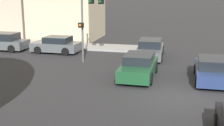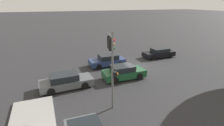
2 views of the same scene
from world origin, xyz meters
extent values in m
plane|color=#28282B|center=(0.00, 0.00, 0.00)|extent=(300.00, 300.00, 0.00)
cylinder|color=#515456|center=(5.88, 6.84, 2.84)|extent=(0.14, 0.14, 5.68)
sphere|color=#0F511E|center=(5.52, 6.14, 4.33)|extent=(0.20, 0.20, 0.20)
sphere|color=#0F511E|center=(5.35, 5.39, 4.33)|extent=(0.20, 0.20, 0.20)
cube|color=black|center=(5.70, 6.88, 2.69)|extent=(0.29, 0.39, 0.35)
sphere|color=orange|center=(5.57, 6.91, 2.69)|extent=(0.18, 0.18, 0.18)
cube|color=navy|center=(3.09, -1.95, 0.51)|extent=(4.31, 1.94, 0.68)
cube|color=black|center=(2.91, -1.95, 1.12)|extent=(2.24, 1.70, 0.54)
cylinder|color=black|center=(4.42, -1.04, 0.31)|extent=(0.62, 0.22, 0.61)
cylinder|color=black|center=(1.75, -1.05, 0.31)|extent=(0.62, 0.22, 0.61)
cylinder|color=black|center=(-3.52, -1.67, 0.31)|extent=(0.61, 0.22, 0.61)
cube|color=#194728|center=(2.80, 2.32, 0.54)|extent=(4.30, 1.88, 0.70)
cube|color=black|center=(2.97, 2.32, 1.15)|extent=(2.24, 1.65, 0.52)
cylinder|color=black|center=(1.47, 1.46, 0.34)|extent=(0.69, 0.23, 0.69)
cylinder|color=black|center=(1.48, 3.20, 0.34)|extent=(0.69, 0.23, 0.69)
cylinder|color=black|center=(4.12, 1.44, 0.34)|extent=(0.69, 0.23, 0.69)
cylinder|color=black|center=(4.14, 3.18, 0.34)|extent=(0.69, 0.23, 0.69)
cube|color=#4C5156|center=(8.55, 2.29, 0.50)|extent=(4.75, 2.08, 0.63)
cube|color=black|center=(8.74, 2.30, 1.10)|extent=(2.50, 1.76, 0.57)
cylinder|color=black|center=(7.14, 1.35, 0.33)|extent=(0.67, 0.25, 0.66)
cylinder|color=black|center=(7.06, 3.12, 0.33)|extent=(0.67, 0.25, 0.66)
cylinder|color=black|center=(10.03, 1.46, 0.33)|extent=(0.67, 0.25, 0.66)
cylinder|color=black|center=(9.96, 3.24, 0.33)|extent=(0.67, 0.25, 0.66)
cube|color=#4C5156|center=(8.57, 10.08, 0.52)|extent=(2.02, 3.93, 0.69)
cube|color=black|center=(8.57, 9.92, 1.11)|extent=(1.75, 2.06, 0.49)
cylinder|color=black|center=(7.68, 11.30, 0.32)|extent=(0.23, 0.65, 0.65)
cylinder|color=black|center=(9.52, 11.26, 0.32)|extent=(0.23, 0.65, 0.65)
cylinder|color=black|center=(7.63, 8.89, 0.32)|extent=(0.23, 0.65, 0.65)
cylinder|color=black|center=(9.47, 8.85, 0.32)|extent=(0.23, 0.65, 0.65)
cube|color=#4C5156|center=(8.57, 14.95, 0.54)|extent=(1.95, 4.09, 0.72)
cube|color=black|center=(8.57, 14.78, 1.20)|extent=(1.70, 2.13, 0.61)
cylinder|color=black|center=(7.68, 13.68, 0.33)|extent=(0.23, 0.66, 0.65)
cylinder|color=black|center=(9.48, 13.70, 0.33)|extent=(0.23, 0.66, 0.65)
camera|label=1|loc=(-15.07, -0.31, 5.23)|focal=50.00mm
camera|label=2|loc=(10.03, 17.16, 7.38)|focal=28.00mm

